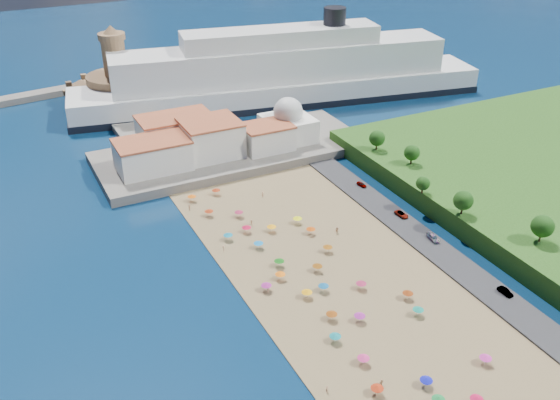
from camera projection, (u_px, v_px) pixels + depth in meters
ground at (312, 278)px, 148.90m from camera, size 700.00×700.00×0.00m
terrace at (232, 152)px, 209.38m from camera, size 90.00×36.00×3.00m
jetty at (140, 128)px, 228.39m from camera, size 18.00×70.00×2.40m
waterfront_buildings at (194, 140)px, 201.72m from camera, size 57.00×29.00×11.00m
domed_building at (288, 123)px, 212.05m from camera, size 16.00×16.00×15.00m
fortress at (118, 90)px, 249.30m from camera, size 40.00×40.00×32.40m
cruise_ship at (281, 76)px, 251.79m from camera, size 169.73×54.50×36.74m
beach_parasols at (333, 301)px, 137.73m from camera, size 32.68×118.34×2.20m
beachgoers at (297, 267)px, 150.86m from camera, size 35.11×100.84×1.88m
parked_cars at (442, 244)px, 159.32m from camera, size 2.37×82.69×1.34m
hillside_trees at (495, 212)px, 157.03m from camera, size 15.31×106.61×7.10m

